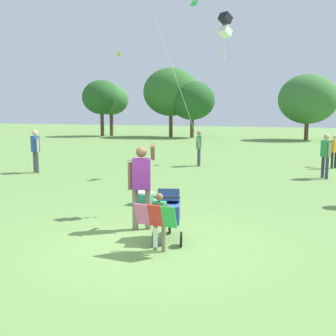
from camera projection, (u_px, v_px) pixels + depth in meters
name	position (u px, v px, depth m)	size (l,w,h in m)	color
ground_plane	(146.00, 245.00, 7.59)	(120.00, 120.00, 0.00)	#668E47
treeline_distant	(234.00, 97.00, 36.63)	(38.08, 6.16, 6.77)	brown
child_with_butterfly_kite	(159.00, 217.00, 7.15)	(0.78, 0.34, 1.07)	#7F705B
person_adult_flyer	(141.00, 180.00, 8.49)	(0.58, 0.67, 1.87)	#7F705B
stroller	(169.00, 210.00, 7.85)	(0.73, 1.12, 1.03)	black
kite_adult_black	(225.00, 27.00, 9.75)	(1.13, 2.42, 4.92)	black
person_red_shirt	(199.00, 145.00, 18.47)	(0.27, 0.52, 1.63)	#33384C
person_sitting_far	(326.00, 152.00, 15.01)	(0.39, 0.46, 1.68)	#33384C
person_kid_running	(334.00, 149.00, 17.71)	(0.35, 0.38, 1.48)	#232328
person_back_turned	(35.00, 148.00, 16.45)	(0.51, 0.39, 1.77)	#4C4C51
cooler_box	(144.00, 198.00, 10.88)	(0.45, 0.33, 0.35)	#288466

